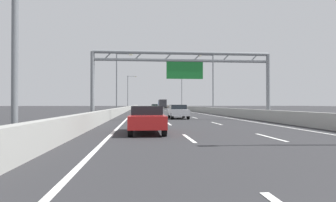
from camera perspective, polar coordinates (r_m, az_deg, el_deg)
The scene contains 50 objects.
ground_plane at distance 99.62m, azimuth -3.10°, elevation -1.45°, with size 260.00×260.00×0.00m, color #2D2D30.
lane_dash_left_1 at distance 12.29m, azimuth 4.16°, elevation -7.41°, with size 0.16×3.00×0.01m, color white.
lane_dash_left_2 at distance 21.18m, azimuth 0.15°, elevation -4.55°, with size 0.16×3.00×0.01m, color white.
lane_dash_left_3 at distance 30.14m, azimuth -1.47°, elevation -3.38°, with size 0.16×3.00×0.01m, color white.
lane_dash_left_4 at distance 39.12m, azimuth -2.35°, elevation -2.74°, with size 0.16×3.00×0.01m, color white.
lane_dash_left_5 at distance 48.10m, azimuth -2.90°, elevation -2.35°, with size 0.16×3.00×0.01m, color white.
lane_dash_left_6 at distance 57.09m, azimuth -3.27°, elevation -2.07°, with size 0.16×3.00×0.01m, color white.
lane_dash_left_7 at distance 66.08m, azimuth -3.55°, elevation -1.87°, with size 0.16×3.00×0.01m, color white.
lane_dash_left_8 at distance 75.08m, azimuth -3.76°, elevation -1.72°, with size 0.16×3.00×0.01m, color white.
lane_dash_left_9 at distance 84.07m, azimuth -3.92°, elevation -1.60°, with size 0.16×3.00×0.01m, color white.
lane_dash_left_10 at distance 93.07m, azimuth -4.05°, elevation -1.51°, with size 0.16×3.00×0.01m, color white.
lane_dash_left_11 at distance 102.07m, azimuth -4.16°, elevation -1.43°, with size 0.16×3.00×0.01m, color white.
lane_dash_left_12 at distance 111.07m, azimuth -4.25°, elevation -1.36°, with size 0.16×3.00×0.01m, color white.
lane_dash_left_13 at distance 120.06m, azimuth -4.33°, elevation -1.31°, with size 0.16×3.00×0.01m, color white.
lane_dash_left_14 at distance 129.06m, azimuth -4.39°, elevation -1.26°, with size 0.16×3.00×0.01m, color white.
lane_dash_left_15 at distance 138.06m, azimuth -4.45°, elevation -1.22°, with size 0.16×3.00×0.01m, color white.
lane_dash_left_16 at distance 147.06m, azimuth -4.50°, elevation -1.18°, with size 0.16×3.00×0.01m, color white.
lane_dash_left_17 at distance 156.06m, azimuth -4.55°, elevation -1.15°, with size 0.16×3.00×0.01m, color white.
lane_dash_right_1 at distance 13.36m, azimuth 19.69°, elevation -6.83°, with size 0.16×3.00×0.01m, color white.
lane_dash_right_2 at distance 21.82m, azimuth 9.63°, elevation -4.43°, with size 0.16×3.00×0.01m, color white.
lane_dash_right_3 at distance 30.59m, azimuth 5.28°, elevation -3.34°, with size 0.16×3.00×0.01m, color white.
lane_dash_right_4 at distance 39.46m, azimuth 2.88°, elevation -2.73°, with size 0.16×3.00×0.01m, color white.
lane_dash_right_5 at distance 48.39m, azimuth 1.37°, elevation -2.34°, with size 0.16×3.00×0.01m, color white.
lane_dash_right_6 at distance 57.33m, azimuth 0.33°, elevation -2.07°, with size 0.16×3.00×0.01m, color white.
lane_dash_right_7 at distance 66.29m, azimuth -0.43°, elevation -1.87°, with size 0.16×3.00×0.01m, color white.
lane_dash_right_8 at distance 75.26m, azimuth -1.01°, elevation -1.72°, with size 0.16×3.00×0.01m, color white.
lane_dash_right_9 at distance 84.24m, azimuth -1.47°, elevation -1.60°, with size 0.16×3.00×0.01m, color white.
lane_dash_right_10 at distance 93.22m, azimuth -1.84°, elevation -1.51°, with size 0.16×3.00×0.01m, color white.
lane_dash_right_11 at distance 102.20m, azimuth -2.14°, elevation -1.43°, with size 0.16×3.00×0.01m, color white.
lane_dash_right_12 at distance 111.19m, azimuth -2.39°, elevation -1.36°, with size 0.16×3.00×0.01m, color white.
lane_dash_right_13 at distance 120.18m, azimuth -2.61°, elevation -1.31°, with size 0.16×3.00×0.01m, color white.
lane_dash_right_14 at distance 129.17m, azimuth -2.80°, elevation -1.26°, with size 0.16×3.00×0.01m, color white.
lane_dash_right_15 at distance 138.16m, azimuth -2.96°, elevation -1.22°, with size 0.16×3.00×0.01m, color white.
lane_dash_right_16 at distance 147.15m, azimuth -3.10°, elevation -1.18°, with size 0.16×3.00×0.01m, color white.
lane_dash_right_17 at distance 156.15m, azimuth -3.23°, elevation -1.15°, with size 0.16×3.00×0.01m, color white.
edge_line_left at distance 87.56m, azimuth -6.23°, elevation -1.56°, with size 0.16×176.00×0.01m, color white.
edge_line_right at distance 88.02m, azimuth 0.62°, elevation -1.56°, with size 0.16×176.00×0.01m, color white.
barrier_left at distance 109.59m, azimuth -6.90°, elevation -1.13°, with size 0.45×220.00×0.95m.
barrier_right at distance 110.06m, azimuth 0.30°, elevation -1.13°, with size 0.45×220.00×0.95m.
sign_gantry at distance 26.73m, azimuth 3.01°, elevation 6.69°, with size 16.79×0.36×6.36m.
streetlamp_left_mid at distance 45.59m, azimuth -9.90°, elevation 4.35°, with size 2.58×0.28×9.50m.
streetlamp_right_mid at distance 46.81m, azimuth 8.69°, elevation 4.22°, with size 2.58×0.28×9.50m.
streetlamp_left_far at distance 81.51m, azimuth -7.86°, elevation 2.16°, with size 2.58×0.28×9.50m.
streetlamp_right_far at distance 82.21m, azimuth 2.60°, elevation 2.13°, with size 2.58×0.28×9.50m.
green_car at distance 83.70m, azimuth -2.67°, elevation -1.10°, with size 1.87×4.36×1.44m.
white_car at distance 28.86m, azimuth 2.02°, elevation -2.07°, with size 1.75×4.14×1.39m.
orange_car at distance 112.91m, azimuth -1.52°, elevation -0.98°, with size 1.80×4.57×1.45m.
red_car at distance 14.56m, azimuth -4.25°, elevation -3.55°, with size 1.74×4.28×1.36m.
black_car at distance 93.35m, azimuth -2.80°, elevation -1.05°, with size 1.82×4.29×1.44m.
box_truck at distance 103.34m, azimuth -1.15°, elevation -0.49°, with size 2.49×8.62×3.06m.
Camera 1 is at (-3.80, 0.46, 1.46)m, focal length 30.60 mm.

